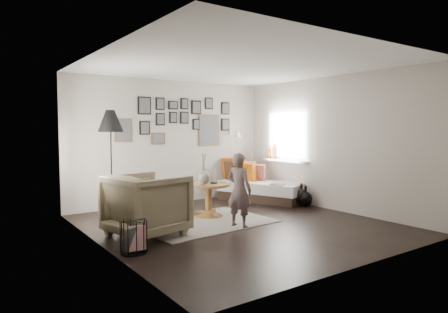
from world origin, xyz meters
TOP-DOWN VIEW (x-y plane):
  - ground at (0.00, 0.00)m, footprint 4.80×4.80m
  - wall_back at (0.00, 2.40)m, footprint 4.50×0.00m
  - wall_front at (0.00, -2.40)m, footprint 4.50×0.00m
  - wall_left at (-2.25, 0.00)m, footprint 0.00×4.80m
  - wall_right at (2.25, 0.00)m, footprint 0.00×4.80m
  - ceiling at (0.00, 0.00)m, footprint 4.80×4.80m
  - door_left at (-2.23, 1.20)m, footprint 0.00×2.14m
  - window_right at (2.18, 1.34)m, footprint 0.15×1.32m
  - gallery_wall at (0.29, 2.38)m, footprint 2.74×0.03m
  - wall_sconce at (1.55, 2.13)m, footprint 0.18×0.36m
  - rug at (-0.40, 0.46)m, footprint 2.31×1.70m
  - pedestal_table at (-0.07, 0.82)m, footprint 0.76×0.76m
  - vase at (-0.15, 0.84)m, footprint 0.22×0.22m
  - candles at (0.04, 0.82)m, footprint 0.13×0.13m
  - daybed at (1.73, 1.55)m, footprint 1.42×2.04m
  - magazine_on_daybed at (1.68, 0.91)m, footprint 0.32×0.35m
  - armchair at (-1.53, 0.22)m, footprint 1.20×1.18m
  - armchair_cushion at (-1.50, 0.27)m, footprint 0.49×0.50m
  - floor_lamp at (-1.55, 1.67)m, footprint 0.45×0.45m
  - magazine_basket at (-2.00, -0.42)m, footprint 0.38×0.38m
  - demijohn_large at (2.00, 0.53)m, footprint 0.32×0.32m
  - demijohn_small at (2.00, 0.41)m, footprint 0.28×0.28m
  - child at (-0.09, -0.13)m, footprint 0.42×0.51m

SIDE VIEW (x-z plane):
  - ground at x=0.00m, z-range 0.00..0.00m
  - rug at x=-0.40m, z-range 0.00..0.01m
  - demijohn_small at x=2.00m, z-range -0.05..0.38m
  - demijohn_large at x=2.00m, z-range -0.05..0.42m
  - magazine_basket at x=-2.00m, z-range 0.00..0.41m
  - pedestal_table at x=-0.07m, z-range -0.02..0.57m
  - daybed at x=1.73m, z-range -0.17..0.75m
  - magazine_on_daybed at x=1.68m, z-range 0.43..0.44m
  - armchair at x=-1.53m, z-range 0.00..0.93m
  - armchair_cushion at x=-1.50m, z-range 0.38..0.58m
  - child at x=-0.09m, z-range 0.00..1.20m
  - candles at x=0.04m, z-range 0.59..0.87m
  - vase at x=-0.15m, z-range 0.49..1.03m
  - window_right at x=2.18m, z-range 0.28..1.58m
  - door_left at x=-2.23m, z-range -0.02..2.12m
  - wall_back at x=0.00m, z-range -0.95..3.55m
  - wall_front at x=0.00m, z-range -0.95..3.55m
  - wall_left at x=-2.25m, z-range -1.10..3.70m
  - wall_right at x=2.25m, z-range -1.10..3.70m
  - wall_sconce at x=1.55m, z-range 1.38..1.54m
  - floor_lamp at x=-1.55m, z-range 0.69..2.60m
  - gallery_wall at x=0.29m, z-range 1.20..2.28m
  - ceiling at x=0.00m, z-range 2.60..2.60m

